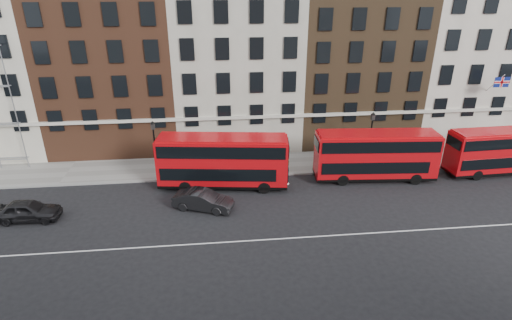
{
  "coord_description": "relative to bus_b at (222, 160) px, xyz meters",
  "views": [
    {
      "loc": [
        -2.49,
        -24.96,
        16.34
      ],
      "look_at": [
        0.69,
        5.0,
        3.0
      ],
      "focal_mm": 28.0,
      "sensor_mm": 36.0,
      "label": 1
    }
  ],
  "objects": [
    {
      "name": "iron_railings",
      "position": [
        2.05,
        6.34,
        -1.85
      ],
      "size": [
        6.6,
        0.06,
        1.0
      ],
      "primitive_type": null,
      "color": "black",
      "rests_on": "pavement"
    },
    {
      "name": "lamp_post_right",
      "position": [
        14.13,
        2.83,
        0.58
      ],
      "size": [
        0.44,
        0.44,
        5.33
      ],
      "color": "black",
      "rests_on": "pavement"
    },
    {
      "name": "kerb",
      "position": [
        2.05,
        1.64,
        -2.42
      ],
      "size": [
        80.0,
        0.3,
        0.16
      ],
      "primitive_type": "cube",
      "color": "gray",
      "rests_on": "ground"
    },
    {
      "name": "ground",
      "position": [
        2.05,
        -6.36,
        -2.5
      ],
      "size": [
        120.0,
        120.0,
        0.0
      ],
      "primitive_type": "plane",
      "color": "black",
      "rests_on": "ground"
    },
    {
      "name": "car_rear",
      "position": [
        -14.73,
        -3.89,
        -1.7
      ],
      "size": [
        4.77,
        2.08,
        1.6
      ],
      "primitive_type": "imported",
      "rotation": [
        0.0,
        0.0,
        1.53
      ],
      "color": "black",
      "rests_on": "ground"
    },
    {
      "name": "bus_d",
      "position": [
        25.72,
        -0.01,
        -0.2
      ],
      "size": [
        10.3,
        2.89,
        4.29
      ],
      "rotation": [
        0.0,
        0.0,
        0.04
      ],
      "color": "red",
      "rests_on": "ground"
    },
    {
      "name": "building_terrace",
      "position": [
        1.75,
        11.52,
        7.74
      ],
      "size": [
        64.0,
        11.95,
        22.0
      ],
      "color": "#BCB5A2",
      "rests_on": "ground"
    },
    {
      "name": "road_centre_line",
      "position": [
        2.05,
        -8.36,
        -2.49
      ],
      "size": [
        70.0,
        0.12,
        0.01
      ],
      "primitive_type": "cube",
      "color": "white",
      "rests_on": "ground"
    },
    {
      "name": "car_front",
      "position": [
        -1.68,
        -3.69,
        -1.72
      ],
      "size": [
        4.98,
        3.12,
        1.55
      ],
      "primitive_type": "imported",
      "rotation": [
        0.0,
        0.0,
        1.23
      ],
      "color": "black",
      "rests_on": "ground"
    },
    {
      "name": "traffic_light",
      "position": [
        25.88,
        1.79,
        -0.05
      ],
      "size": [
        0.25,
        0.45,
        3.27
      ],
      "color": "black",
      "rests_on": "pavement"
    },
    {
      "name": "lamp_post_left",
      "position": [
        -5.9,
        2.36,
        0.58
      ],
      "size": [
        0.44,
        0.44,
        5.33
      ],
      "color": "black",
      "rests_on": "pavement"
    },
    {
      "name": "bus_c",
      "position": [
        13.58,
        -0.0,
        -0.08
      ],
      "size": [
        10.89,
        3.36,
        4.51
      ],
      "rotation": [
        0.0,
        0.0,
        -0.07
      ],
      "color": "red",
      "rests_on": "ground"
    },
    {
      "name": "pavement",
      "position": [
        2.05,
        4.14,
        -2.42
      ],
      "size": [
        80.0,
        5.0,
        0.15
      ],
      "primitive_type": "cube",
      "color": "gray",
      "rests_on": "ground"
    },
    {
      "name": "bus_b",
      "position": [
        0.0,
        0.0,
        0.0
      ],
      "size": [
        11.32,
        4.07,
        4.65
      ],
      "rotation": [
        0.0,
        0.0,
        -0.13
      ],
      "color": "red",
      "rests_on": "ground"
    }
  ]
}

